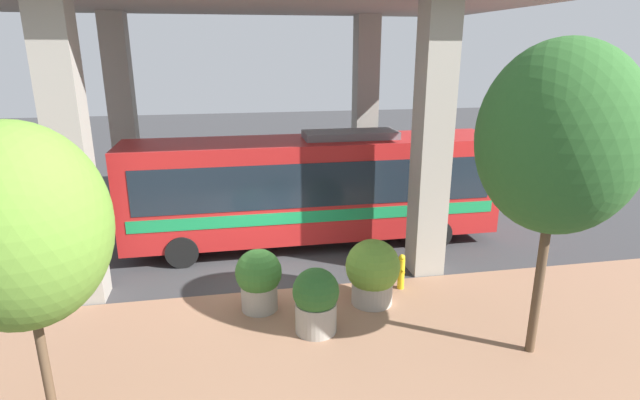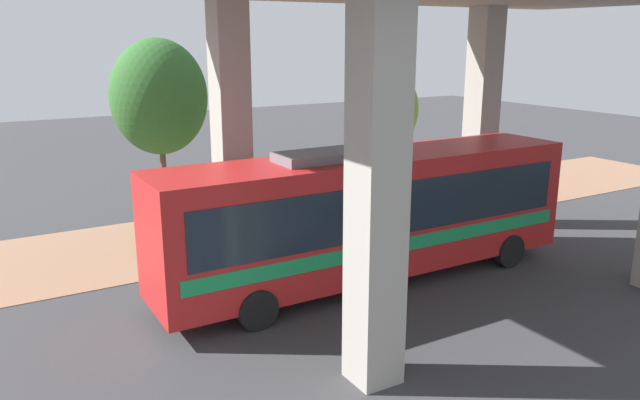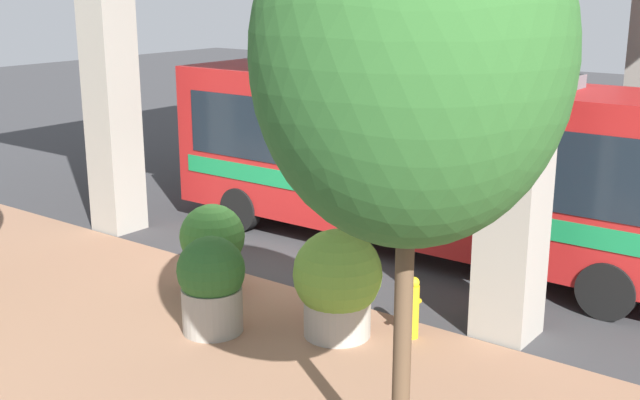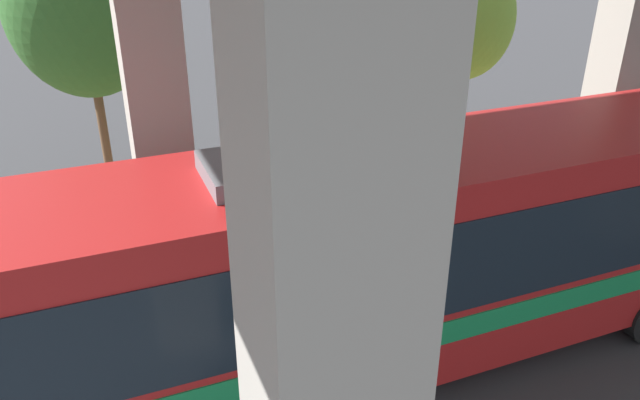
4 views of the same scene
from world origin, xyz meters
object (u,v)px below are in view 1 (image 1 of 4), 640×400
object	(u,v)px
planter_middle	(316,300)
bus	(314,185)
fire_hydrant	(401,272)
planter_back	(259,279)
planter_front	(373,272)
street_tree_far	(559,139)
street_tree_near	(19,227)

from	to	relation	value
planter_middle	bus	bearing A→B (deg)	-9.45
fire_hydrant	planter_back	bearing A→B (deg)	96.13
planter_front	fire_hydrant	bearing A→B (deg)	-58.43
fire_hydrant	planter_middle	xyz separation A→B (m)	(-1.71, 2.70, 0.29)
bus	street_tree_far	distance (m)	8.42
street_tree_near	bus	bearing A→B (deg)	-38.07
fire_hydrant	planter_front	world-z (taller)	planter_front
planter_middle	planter_back	distance (m)	1.79
planter_middle	planter_back	xyz separation A→B (m)	(1.29, 1.23, 0.04)
planter_front	planter_middle	world-z (taller)	planter_front
street_tree_near	planter_front	bearing A→B (deg)	-64.14
planter_front	planter_middle	xyz separation A→B (m)	(-1.09, 1.69, -0.08)
bus	planter_middle	world-z (taller)	bus
planter_back	street_tree_far	bearing A→B (deg)	-117.16
fire_hydrant	planter_front	bearing A→B (deg)	121.57
planter_middle	street_tree_far	xyz separation A→B (m)	(-1.66, -4.52, 3.93)
fire_hydrant	planter_front	distance (m)	1.25
bus	street_tree_far	xyz separation A→B (m)	(-7.13, -3.61, 2.67)
planter_middle	street_tree_near	size ratio (longest dim) A/B	0.29
planter_back	street_tree_far	world-z (taller)	street_tree_far
street_tree_near	fire_hydrant	bearing A→B (deg)	-63.36
bus	planter_front	distance (m)	4.60
street_tree_far	planter_front	bearing A→B (deg)	45.85
planter_middle	street_tree_far	world-z (taller)	street_tree_far
street_tree_near	street_tree_far	world-z (taller)	street_tree_far
planter_front	planter_middle	size ratio (longest dim) A/B	1.10
planter_middle	street_tree_near	xyz separation A→B (m)	(-2.20, 5.09, 2.94)
planter_back	street_tree_near	bearing A→B (deg)	132.10
street_tree_far	planter_back	bearing A→B (deg)	62.84
bus	fire_hydrant	world-z (taller)	bus
planter_front	street_tree_far	xyz separation A→B (m)	(-2.75, -2.83, 3.85)
planter_front	street_tree_far	world-z (taller)	street_tree_far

